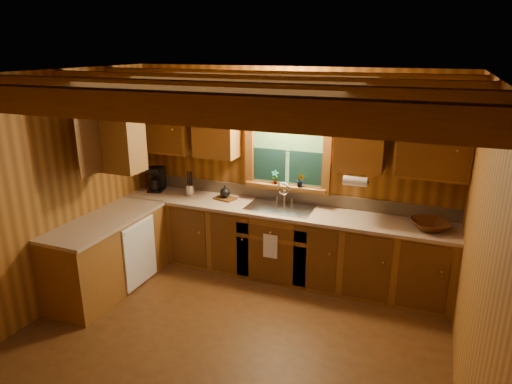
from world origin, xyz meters
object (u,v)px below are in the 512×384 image
at_px(cutting_board, 225,198).
at_px(wicker_basket, 430,225).
at_px(sink, 280,211).
at_px(coffee_maker, 157,179).

distance_m(cutting_board, wicker_basket, 2.55).
bearing_deg(wicker_basket, cutting_board, 177.89).
bearing_deg(sink, wicker_basket, -1.19).
xyz_separation_m(cutting_board, wicker_basket, (2.55, -0.09, 0.04)).
distance_m(sink, wicker_basket, 1.76).
bearing_deg(wicker_basket, sink, 178.81).
bearing_deg(cutting_board, sink, 9.29).
bearing_deg(cutting_board, coffee_maker, -166.39).
xyz_separation_m(sink, cutting_board, (-0.78, 0.06, 0.06)).
relative_size(sink, wicker_basket, 2.04).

